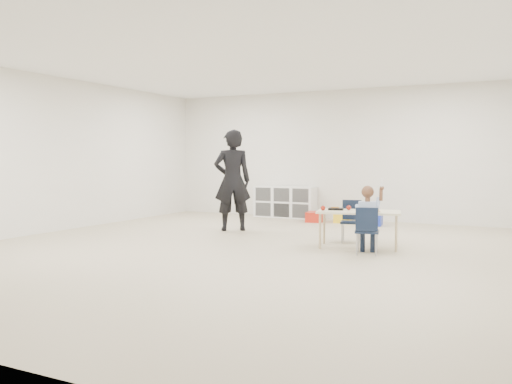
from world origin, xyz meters
The scene contains 16 objects.
room centered at (0.00, 0.00, 1.40)m, with size 9.00×9.02×2.80m.
table centered at (1.43, 1.00, 0.28)m, with size 1.30×0.84×0.55m.
chair_near centered at (1.68, 0.52, 0.33)m, with size 0.32×0.30×0.66m, color black, non-canonical shape.
chair_far centered at (1.17, 1.48, 0.33)m, with size 0.32×0.30×0.66m, color black, non-canonical shape.
child centered at (1.68, 0.52, 0.52)m, with size 0.44×0.44×1.04m, color #B2C5F0, non-canonical shape.
lunch_tray_near centered at (1.55, 1.06, 0.57)m, with size 0.22×0.16×0.03m, color black.
lunch_tray_far centered at (1.08, 0.98, 0.57)m, with size 0.22×0.16×0.03m, color black.
milk_carton centered at (1.50, 0.92, 0.60)m, with size 0.07×0.07×0.10m, color white.
bread_roll centered at (1.69, 0.98, 0.58)m, with size 0.09×0.09×0.07m, color #BE834E.
apple_near centered at (1.26, 1.04, 0.59)m, with size 0.07×0.07×0.07m, color maroon.
apple_far centered at (0.93, 0.81, 0.59)m, with size 0.07×0.07×0.07m, color maroon.
cubby_shelf centered at (-1.20, 4.28, 0.35)m, with size 1.40×0.40×0.70m, color white.
adult centered at (-1.18, 1.84, 0.92)m, with size 0.67×0.44×1.85m, color black.
bin_red centered at (-0.30, 3.79, 0.11)m, with size 0.33×0.43×0.21m, color red.
bin_yellow centered at (0.24, 3.98, 0.10)m, with size 0.33×0.42×0.21m, color yellow.
bin_blue centered at (0.93, 3.76, 0.11)m, with size 0.34×0.44×0.22m, color #172CAC.
Camera 1 is at (3.65, -6.80, 1.33)m, focal length 38.00 mm.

